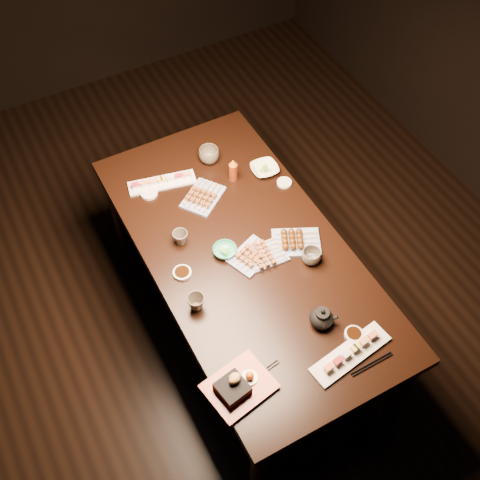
% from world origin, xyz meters
% --- Properties ---
extents(ground, '(5.00, 5.00, 0.00)m').
position_xyz_m(ground, '(0.00, 0.00, 0.00)').
color(ground, black).
rests_on(ground, ground).
extents(dining_table, '(1.16, 1.91, 0.75)m').
position_xyz_m(dining_table, '(0.11, -0.04, 0.38)').
color(dining_table, black).
rests_on(dining_table, ground).
extents(sushi_platter_near, '(0.39, 0.16, 0.05)m').
position_xyz_m(sushi_platter_near, '(0.24, -0.74, 0.77)').
color(sushi_platter_near, white).
rests_on(sushi_platter_near, dining_table).
extents(sushi_platter_far, '(0.36, 0.17, 0.04)m').
position_xyz_m(sushi_platter_far, '(-0.07, 0.55, 0.77)').
color(sushi_platter_far, white).
rests_on(sushi_platter_far, dining_table).
extents(yakitori_plate_center, '(0.25, 0.21, 0.05)m').
position_xyz_m(yakitori_plate_center, '(0.12, -0.09, 0.78)').
color(yakitori_plate_center, '#828EB6').
rests_on(yakitori_plate_center, dining_table).
extents(yakitori_plate_right, '(0.21, 0.16, 0.05)m').
position_xyz_m(yakitori_plate_right, '(0.17, -0.12, 0.78)').
color(yakitori_plate_right, '#828EB6').
rests_on(yakitori_plate_right, dining_table).
extents(yakitori_plate_left, '(0.27, 0.26, 0.06)m').
position_xyz_m(yakitori_plate_left, '(0.08, 0.35, 0.78)').
color(yakitori_plate_left, '#828EB6').
rests_on(yakitori_plate_left, dining_table).
extents(tsukune_plate, '(0.28, 0.25, 0.06)m').
position_xyz_m(tsukune_plate, '(0.35, -0.12, 0.78)').
color(tsukune_plate, '#828EB6').
rests_on(tsukune_plate, dining_table).
extents(edamame_bowl_green, '(0.13, 0.13, 0.04)m').
position_xyz_m(edamame_bowl_green, '(0.02, -0.01, 0.77)').
color(edamame_bowl_green, '#34A07A').
rests_on(edamame_bowl_green, dining_table).
extents(edamame_bowl_cream, '(0.15, 0.15, 0.03)m').
position_xyz_m(edamame_bowl_cream, '(0.45, 0.37, 0.77)').
color(edamame_bowl_cream, '#F2EEC6').
rests_on(edamame_bowl_cream, dining_table).
extents(tempura_tray, '(0.30, 0.26, 0.10)m').
position_xyz_m(tempura_tray, '(-0.25, -0.64, 0.80)').
color(tempura_tray, black).
rests_on(tempura_tray, dining_table).
extents(teacup_near_left, '(0.10, 0.10, 0.08)m').
position_xyz_m(teacup_near_left, '(-0.23, -0.21, 0.79)').
color(teacup_near_left, '#524A3E').
rests_on(teacup_near_left, dining_table).
extents(teacup_mid_right, '(0.10, 0.10, 0.07)m').
position_xyz_m(teacup_mid_right, '(0.35, -0.24, 0.79)').
color(teacup_mid_right, '#524A3E').
rests_on(teacup_mid_right, dining_table).
extents(teacup_far_left, '(0.09, 0.09, 0.07)m').
position_xyz_m(teacup_far_left, '(-0.14, 0.15, 0.78)').
color(teacup_far_left, '#524A3E').
rests_on(teacup_far_left, dining_table).
extents(teacup_far_right, '(0.13, 0.13, 0.09)m').
position_xyz_m(teacup_far_right, '(0.23, 0.58, 0.79)').
color(teacup_far_right, '#524A3E').
rests_on(teacup_far_right, dining_table).
extents(teapot, '(0.17, 0.17, 0.11)m').
position_xyz_m(teapot, '(0.21, -0.55, 0.80)').
color(teapot, black).
rests_on(teapot, dining_table).
extents(condiment_bottle, '(0.05, 0.05, 0.14)m').
position_xyz_m(condiment_bottle, '(0.28, 0.40, 0.82)').
color(condiment_bottle, maroon).
rests_on(condiment_bottle, dining_table).
extents(sauce_dish_west, '(0.09, 0.09, 0.02)m').
position_xyz_m(sauce_dish_west, '(-0.21, -0.02, 0.76)').
color(sauce_dish_west, white).
rests_on(sauce_dish_west, dining_table).
extents(sauce_dish_east, '(0.08, 0.08, 0.01)m').
position_xyz_m(sauce_dish_east, '(0.50, 0.24, 0.76)').
color(sauce_dish_east, white).
rests_on(sauce_dish_east, dining_table).
extents(sauce_dish_se, '(0.10, 0.10, 0.01)m').
position_xyz_m(sauce_dish_se, '(0.30, -0.66, 0.76)').
color(sauce_dish_se, white).
rests_on(sauce_dish_se, dining_table).
extents(sauce_dish_nw, '(0.10, 0.10, 0.02)m').
position_xyz_m(sauce_dish_nw, '(-0.15, 0.51, 0.76)').
color(sauce_dish_nw, white).
rests_on(sauce_dish_nw, dining_table).
extents(chopsticks_near, '(0.23, 0.05, 0.01)m').
position_xyz_m(chopsticks_near, '(-0.16, -0.63, 0.75)').
color(chopsticks_near, black).
rests_on(chopsticks_near, dining_table).
extents(chopsticks_se, '(0.21, 0.02, 0.01)m').
position_xyz_m(chopsticks_se, '(0.29, -0.82, 0.75)').
color(chopsticks_se, black).
rests_on(chopsticks_se, dining_table).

